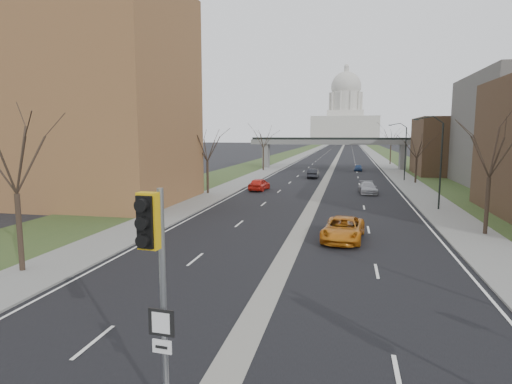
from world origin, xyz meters
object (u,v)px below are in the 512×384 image
(car_right_near, at_px, (343,229))
(car_right_far, at_px, (358,168))
(signal_pole_median, at_px, (155,265))
(car_left_near, at_px, (259,184))
(car_left_far, at_px, (313,173))
(car_right_mid, at_px, (368,188))

(car_right_near, height_order, car_right_far, car_right_near)
(signal_pole_median, distance_m, car_left_near, 44.66)
(car_left_far, distance_m, car_right_near, 41.45)
(signal_pole_median, bearing_deg, car_right_near, 82.30)
(car_right_near, relative_size, car_right_mid, 1.16)
(car_left_near, relative_size, car_right_near, 0.84)
(car_left_near, distance_m, car_right_near, 26.43)
(car_left_far, height_order, car_right_near, car_right_near)
(signal_pole_median, relative_size, car_left_far, 1.28)
(signal_pole_median, relative_size, car_left_near, 1.26)
(signal_pole_median, relative_size, car_right_far, 1.58)
(signal_pole_median, height_order, car_right_far, signal_pole_median)
(car_left_far, distance_m, car_right_far, 17.25)
(car_left_near, relative_size, car_right_far, 1.25)
(car_right_far, bearing_deg, car_left_far, -113.58)
(car_right_near, bearing_deg, signal_pole_median, -96.36)
(car_right_mid, xyz_separation_m, car_right_far, (-0.48, 32.68, -0.06))
(car_left_far, bearing_deg, car_right_near, 98.21)
(car_right_near, distance_m, car_right_mid, 24.10)
(car_left_near, bearing_deg, signal_pole_median, 104.07)
(car_left_far, bearing_deg, car_left_near, 72.93)
(car_right_mid, bearing_deg, car_left_far, 111.41)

